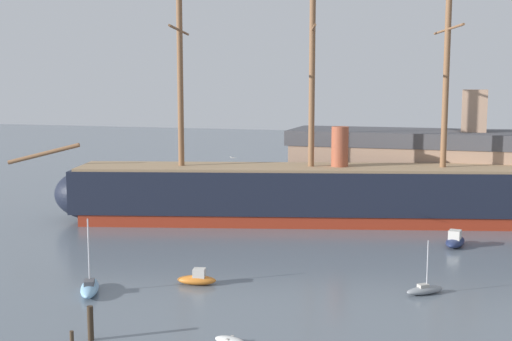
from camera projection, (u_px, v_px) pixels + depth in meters
tall_ship at (311, 193)px, 81.27m from camera, size 68.73×23.52×33.65m
sailboat_foreground_left at (90, 287)px, 53.88m from camera, size 3.40×4.90×6.20m
dinghy_foreground_right at (230, 341)px, 43.42m from camera, size 2.33×1.33×0.52m
motorboat_near_centre at (197, 279)px, 56.30m from camera, size 3.54×1.96×1.40m
sailboat_mid_right at (425, 290)px, 53.75m from camera, size 3.31×2.96×4.46m
motorboat_alongside_stern at (455, 241)px, 69.32m from camera, size 2.55×4.55×1.80m
mooring_piling_right_pair at (90, 323)px, 44.03m from camera, size 0.41×0.41×2.36m
dockside_warehouse_right at (493, 172)px, 88.29m from camera, size 59.15×14.24×16.22m
seagull_in_flight at (233, 158)px, 68.75m from camera, size 1.01×0.93×0.14m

